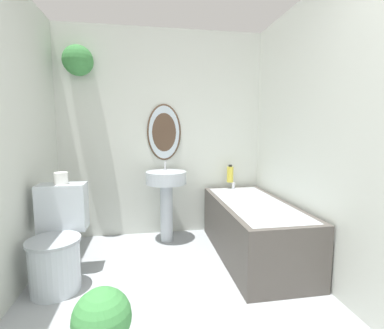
{
  "coord_description": "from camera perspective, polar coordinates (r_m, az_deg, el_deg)",
  "views": [
    {
      "loc": [
        -0.21,
        -0.52,
        1.26
      ],
      "look_at": [
        0.17,
        1.73,
        0.97
      ],
      "focal_mm": 26.0,
      "sensor_mm": 36.0,
      "label": 1
    }
  ],
  "objects": [
    {
      "name": "wall_back",
      "position": [
        3.33,
        -7.29,
        7.32
      ],
      "size": [
        2.48,
        0.32,
        2.4
      ],
      "color": "silver",
      "rests_on": "ground_plane"
    },
    {
      "name": "potted_plant",
      "position": [
        1.77,
        -17.93,
        -28.64
      ],
      "size": [
        0.31,
        0.31,
        0.42
      ],
      "color": "silver",
      "rests_on": "ground_plane"
    },
    {
      "name": "toilet_paper_roll",
      "position": [
        2.61,
        -25.29,
        -2.55
      ],
      "size": [
        0.11,
        0.11,
        0.1
      ],
      "color": "white",
      "rests_on": "toilet"
    },
    {
      "name": "bathtub",
      "position": [
        2.89,
        12.39,
        -12.59
      ],
      "size": [
        0.67,
        1.48,
        0.62
      ],
      "color": "#4C4742",
      "rests_on": "ground_plane"
    },
    {
      "name": "wall_right",
      "position": [
        2.38,
        27.18,
        5.06
      ],
      "size": [
        0.06,
        2.91,
        2.4
      ],
      "color": "silver",
      "rests_on": "ground_plane"
    },
    {
      "name": "toilet",
      "position": [
        2.56,
        -25.82,
        -14.35
      ],
      "size": [
        0.4,
        0.58,
        0.8
      ],
      "color": "silver",
      "rests_on": "ground_plane"
    },
    {
      "name": "shampoo_bottle",
      "position": [
        3.38,
        7.82,
        -1.96
      ],
      "size": [
        0.08,
        0.08,
        0.21
      ],
      "color": "gold",
      "rests_on": "bathtub"
    },
    {
      "name": "pedestal_sink",
      "position": [
        3.12,
        -5.3,
        -4.99
      ],
      "size": [
        0.45,
        0.45,
        0.89
      ],
      "color": "silver",
      "rests_on": "ground_plane"
    }
  ]
}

